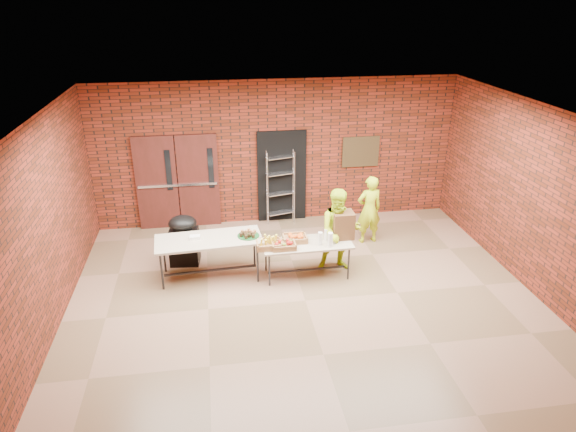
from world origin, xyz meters
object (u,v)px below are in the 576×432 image
object	(u,v)px
table_right	(307,245)
covered_grill	(184,240)
volunteer_woman	(369,210)
volunteer_man	(339,231)
table_left	(209,242)
coffee_dispenser	(343,225)
wire_rack	(281,187)

from	to	relation	value
table_right	covered_grill	bearing A→B (deg)	158.49
covered_grill	volunteer_woman	distance (m)	3.81
volunteer_man	table_right	bearing A→B (deg)	-163.50
table_left	table_right	distance (m)	1.78
volunteer_woman	covered_grill	bearing A→B (deg)	-2.12
table_left	table_right	world-z (taller)	table_left
coffee_dispenser	wire_rack	bearing A→B (deg)	109.58
table_right	covered_grill	distance (m)	2.40
volunteer_man	volunteer_woman	bearing A→B (deg)	53.25
wire_rack	table_left	world-z (taller)	wire_rack
volunteer_woman	volunteer_man	world-z (taller)	volunteer_man
wire_rack	table_left	xyz separation A→B (m)	(-1.63, -2.24, -0.13)
table_right	table_left	bearing A→B (deg)	172.07
table_left	volunteer_man	size ratio (longest dim) A/B	1.22
volunteer_woman	volunteer_man	size ratio (longest dim) A/B	0.91
coffee_dispenser	covered_grill	distance (m)	3.06
table_left	coffee_dispenser	bearing A→B (deg)	-5.91
table_right	wire_rack	bearing A→B (deg)	92.16
table_left	volunteer_woman	bearing A→B (deg)	12.40
wire_rack	covered_grill	world-z (taller)	wire_rack
coffee_dispenser	covered_grill	world-z (taller)	coffee_dispenser
table_left	volunteer_man	xyz separation A→B (m)	(2.41, -0.07, 0.09)
volunteer_woman	table_left	bearing A→B (deg)	9.06
covered_grill	coffee_dispenser	bearing A→B (deg)	-7.12
table_right	coffee_dispenser	world-z (taller)	coffee_dispenser
wire_rack	volunteer_man	world-z (taller)	wire_rack
covered_grill	table_left	bearing A→B (deg)	-46.09
coffee_dispenser	volunteer_man	size ratio (longest dim) A/B	0.31
wire_rack	covered_grill	distance (m)	2.68
wire_rack	coffee_dispenser	size ratio (longest dim) A/B	3.34
wire_rack	volunteer_woman	distance (m)	2.10
table_left	volunteer_woman	size ratio (longest dim) A/B	1.34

